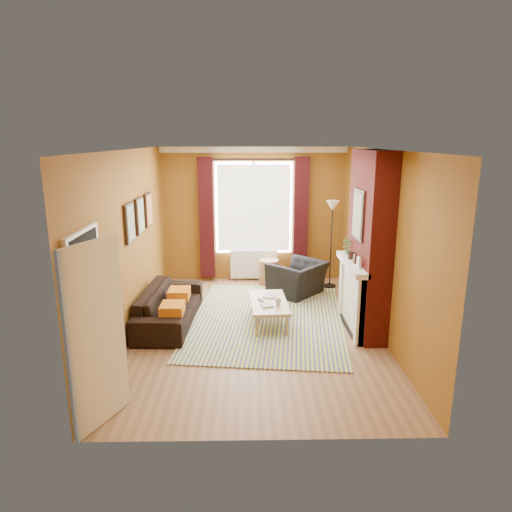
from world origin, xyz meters
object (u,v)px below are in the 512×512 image
coffee_table (269,304)px  wicker_stool (269,272)px  floor_lamp (332,219)px  sofa (170,306)px  armchair (297,278)px

coffee_table → wicker_stool: 2.16m
floor_lamp → wicker_stool: bearing=169.5°
wicker_stool → coffee_table: bearing=-92.8°
sofa → coffee_table: sofa is taller
armchair → wicker_stool: 0.88m
sofa → floor_lamp: (2.97, 1.85, 1.10)m
sofa → coffee_table: 1.63m
coffee_table → armchair: bearing=63.7°
wicker_stool → floor_lamp: floor_lamp is taller
armchair → coffee_table: size_ratio=0.83×
armchair → wicker_stool: bearing=-101.5°
coffee_table → wicker_stool: (0.11, 2.16, -0.09)m
floor_lamp → sofa: bearing=-148.1°
sofa → armchair: 2.64m
armchair → sofa: bearing=-16.6°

